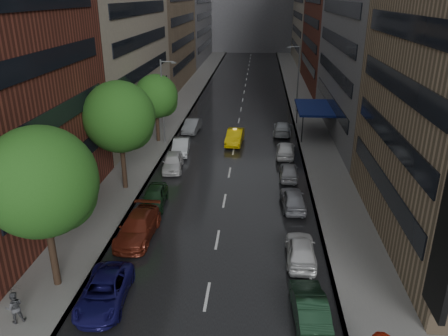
{
  "coord_description": "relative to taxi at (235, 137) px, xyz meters",
  "views": [
    {
      "loc": [
        2.52,
        -15.53,
        15.5
      ],
      "look_at": [
        0.0,
        15.62,
        3.0
      ],
      "focal_mm": 35.0,
      "sensor_mm": 36.0,
      "label": 1
    }
  ],
  "objects": [
    {
      "name": "tree_mid",
      "position": [
        -8.6,
        -12.86,
        5.52
      ],
      "size": [
        5.79,
        5.79,
        9.23
      ],
      "color": "#382619",
      "rests_on": "ground"
    },
    {
      "name": "street_lamp_right",
      "position": [
        7.72,
        14.49,
        4.09
      ],
      "size": [
        1.74,
        0.22,
        9.0
      ],
      "color": "gray",
      "rests_on": "sidewalk_right"
    },
    {
      "name": "tree_far",
      "position": [
        -8.6,
        -0.09,
        4.39
      ],
      "size": [
        4.76,
        4.76,
        7.58
      ],
      "color": "#382619",
      "rests_on": "ground"
    },
    {
      "name": "ped_black_umbrella",
      "position": [
        -9.28,
        -29.4,
        0.58
      ],
      "size": [
        1.06,
        0.99,
        2.09
      ],
      "color": "#48484C",
      "rests_on": "sidewalk_left"
    },
    {
      "name": "street_lamp_left",
      "position": [
        -7.72,
        -0.51,
        4.09
      ],
      "size": [
        1.74,
        0.22,
        9.0
      ],
      "color": "gray",
      "rests_on": "sidewalk_left"
    },
    {
      "name": "parked_cars_left",
      "position": [
        -5.4,
        -13.86,
        -0.04
      ],
      "size": [
        2.66,
        36.54,
        1.6
      ],
      "color": "#13104E",
      "rests_on": "ground"
    },
    {
      "name": "sidewalk_left",
      "position": [
        -9.0,
        19.49,
        -0.72
      ],
      "size": [
        4.0,
        140.0,
        0.15
      ],
      "primitive_type": "cube",
      "color": "gray",
      "rests_on": "ground"
    },
    {
      "name": "awning",
      "position": [
        8.99,
        4.49,
        2.34
      ],
      "size": [
        4.0,
        8.0,
        3.12
      ],
      "color": "navy",
      "rests_on": "sidewalk_right"
    },
    {
      "name": "sidewalk_right",
      "position": [
        9.0,
        19.49,
        -0.72
      ],
      "size": [
        4.0,
        140.0,
        0.15
      ],
      "primitive_type": "cube",
      "color": "gray",
      "rests_on": "ground"
    },
    {
      "name": "road",
      "position": [
        0.0,
        19.49,
        -0.79
      ],
      "size": [
        14.0,
        140.0,
        0.01
      ],
      "primitive_type": "cube",
      "color": "black",
      "rests_on": "ground"
    },
    {
      "name": "taxi",
      "position": [
        0.0,
        0.0,
        0.0
      ],
      "size": [
        2.01,
        4.94,
        1.59
      ],
      "primitive_type": "imported",
      "rotation": [
        0.0,
        0.0,
        -0.07
      ],
      "color": "yellow",
      "rests_on": "ground"
    },
    {
      "name": "tree_near",
      "position": [
        -8.6,
        -26.22,
        5.66
      ],
      "size": [
        5.91,
        5.91,
        9.42
      ],
      "color": "#382619",
      "rests_on": "ground"
    },
    {
      "name": "parked_cars_right",
      "position": [
        5.4,
        -11.51,
        -0.05
      ],
      "size": [
        2.42,
        36.7,
        1.56
      ],
      "color": "#16311F",
      "rests_on": "ground"
    }
  ]
}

